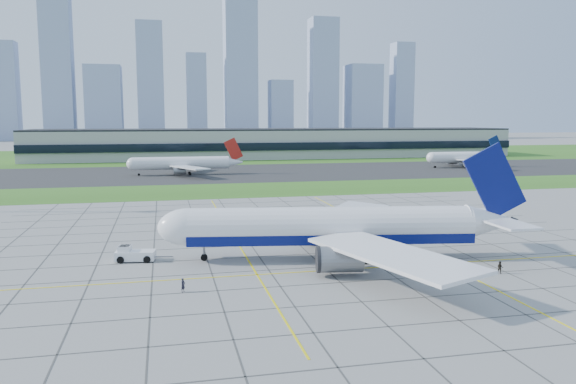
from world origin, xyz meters
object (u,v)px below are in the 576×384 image
at_px(distant_jet_1, 183,163).
at_px(distant_jet_2, 463,157).
at_px(pushback_tug, 133,254).
at_px(crew_near, 183,285).
at_px(crew_far, 500,268).
at_px(airliner, 333,228).

height_order(distant_jet_1, distant_jet_2, same).
relative_size(pushback_tug, distant_jet_1, 0.20).
xyz_separation_m(crew_near, distant_jet_2, (126.92, 155.11, 3.62)).
bearing_deg(crew_near, crew_far, -48.09).
distance_m(pushback_tug, distant_jet_1, 131.64).
height_order(pushback_tug, crew_near, pushback_tug).
xyz_separation_m(airliner, pushback_tug, (-29.58, 5.25, -3.78)).
relative_size(pushback_tug, crew_far, 4.93).
bearing_deg(distant_jet_1, crew_far, -75.96).
height_order(crew_near, distant_jet_2, distant_jet_2).
height_order(pushback_tug, distant_jet_2, distant_jet_2).
distance_m(pushback_tug, distant_jet_2, 192.14).
relative_size(crew_far, distant_jet_1, 0.04).
xyz_separation_m(pushback_tug, crew_far, (49.56, -18.32, -0.18)).
xyz_separation_m(crew_far, distant_jet_1, (-37.34, 149.35, 3.61)).
height_order(airliner, distant_jet_2, airliner).
distance_m(airliner, pushback_tug, 30.28).
xyz_separation_m(crew_far, distant_jet_2, (84.06, 156.35, 3.61)).
bearing_deg(pushback_tug, crew_far, -11.15).
xyz_separation_m(airliner, distant_jet_1, (-17.36, 136.28, -0.35)).
height_order(crew_far, distant_jet_2, distant_jet_2).
bearing_deg(airliner, crew_far, -24.04).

